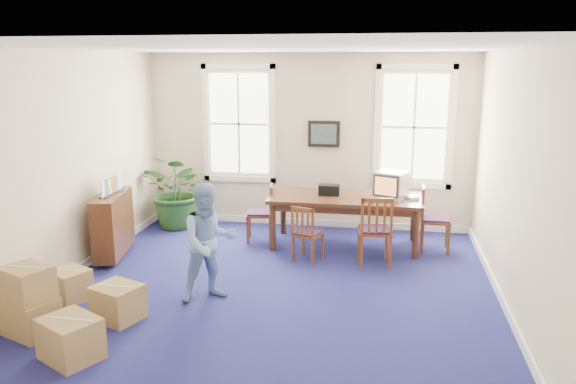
% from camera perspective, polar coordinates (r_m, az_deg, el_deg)
% --- Properties ---
extents(floor, '(6.50, 6.50, 0.00)m').
position_cam_1_polar(floor, '(7.70, -1.54, -10.08)').
color(floor, navy).
rests_on(floor, ground).
extents(ceiling, '(6.50, 6.50, 0.00)m').
position_cam_1_polar(ceiling, '(7.08, -1.70, 14.47)').
color(ceiling, white).
rests_on(ceiling, ground).
extents(wall_back, '(6.50, 0.00, 6.50)m').
position_cam_1_polar(wall_back, '(10.38, 2.03, 5.16)').
color(wall_back, beige).
rests_on(wall_back, ground).
extents(wall_front, '(6.50, 0.00, 6.50)m').
position_cam_1_polar(wall_front, '(4.20, -10.70, -6.99)').
color(wall_front, beige).
rests_on(wall_front, ground).
extents(wall_left, '(0.00, 6.50, 6.50)m').
position_cam_1_polar(wall_left, '(8.36, -22.22, 2.27)').
color(wall_left, beige).
rests_on(wall_left, ground).
extents(wall_right, '(0.00, 6.50, 6.50)m').
position_cam_1_polar(wall_right, '(7.25, 22.30, 0.73)').
color(wall_right, beige).
rests_on(wall_right, ground).
extents(baseboard_back, '(6.00, 0.04, 0.12)m').
position_cam_1_polar(baseboard_back, '(10.67, 1.94, -3.07)').
color(baseboard_back, white).
rests_on(baseboard_back, ground).
extents(baseboard_left, '(0.04, 6.50, 0.12)m').
position_cam_1_polar(baseboard_left, '(8.74, -21.18, -7.70)').
color(baseboard_left, white).
rests_on(baseboard_left, ground).
extents(baseboard_right, '(0.04, 6.50, 0.12)m').
position_cam_1_polar(baseboard_right, '(7.69, 21.08, -10.54)').
color(baseboard_right, white).
rests_on(baseboard_right, ground).
extents(window_left, '(1.40, 0.12, 2.20)m').
position_cam_1_polar(window_left, '(10.59, -5.00, 6.91)').
color(window_left, white).
rests_on(window_left, ground).
extents(window_right, '(1.40, 0.12, 2.20)m').
position_cam_1_polar(window_right, '(10.23, 12.69, 6.43)').
color(window_right, white).
rests_on(window_right, ground).
extents(wall_picture, '(0.58, 0.06, 0.48)m').
position_cam_1_polar(wall_picture, '(10.28, 3.66, 5.91)').
color(wall_picture, black).
rests_on(wall_picture, ground).
extents(conference_table, '(2.50, 1.14, 0.85)m').
position_cam_1_polar(conference_table, '(9.48, 5.82, -2.93)').
color(conference_table, '#4A2816').
rests_on(conference_table, ground).
extents(crt_tv, '(0.64, 0.66, 0.43)m').
position_cam_1_polar(crt_tv, '(9.36, 10.45, 0.76)').
color(crt_tv, '#B7B7BC').
rests_on(crt_tv, conference_table).
extents(game_console, '(0.23, 0.25, 0.05)m').
position_cam_1_polar(game_console, '(9.35, 12.48, -0.54)').
color(game_console, white).
rests_on(game_console, conference_table).
extents(equipment_bag, '(0.35, 0.24, 0.17)m').
position_cam_1_polar(equipment_bag, '(9.43, 4.21, 0.23)').
color(equipment_bag, black).
rests_on(equipment_bag, conference_table).
extents(chair_near_left, '(0.51, 0.51, 0.89)m').
position_cam_1_polar(chair_near_left, '(8.71, 2.04, -4.16)').
color(chair_near_left, brown).
rests_on(chair_near_left, ground).
extents(chair_near_right, '(0.55, 0.55, 1.10)m').
position_cam_1_polar(chair_near_right, '(8.61, 8.80, -3.81)').
color(chair_near_right, brown).
rests_on(chair_near_right, ground).
extents(chair_end_left, '(0.51, 0.51, 0.99)m').
position_cam_1_polar(chair_end_left, '(9.67, -2.91, -2.13)').
color(chair_end_left, brown).
rests_on(chair_end_left, ground).
extents(chair_end_right, '(0.49, 0.49, 1.06)m').
position_cam_1_polar(chair_end_right, '(9.46, 14.78, -2.66)').
color(chair_end_right, brown).
rests_on(chair_end_right, ground).
extents(man, '(0.95, 0.91, 1.55)m').
position_cam_1_polar(man, '(7.29, -8.03, -5.08)').
color(man, '#769BCB').
rests_on(man, ground).
extents(credenza, '(0.58, 1.26, 0.95)m').
position_cam_1_polar(credenza, '(9.26, -17.32, -3.53)').
color(credenza, '#4A2816').
rests_on(credenza, ground).
extents(brochure_rack, '(0.38, 0.65, 0.29)m').
position_cam_1_polar(brochure_rack, '(9.10, -17.49, 0.23)').
color(brochure_rack, '#99999E').
rests_on(brochure_rack, credenza).
extents(potted_plant, '(1.59, 1.51, 1.39)m').
position_cam_1_polar(potted_plant, '(10.57, -11.08, 0.08)').
color(potted_plant, '#214B1B').
rests_on(potted_plant, ground).
extents(cardboard_boxes, '(1.93, 1.93, 0.85)m').
position_cam_1_polar(cardboard_boxes, '(7.02, -22.88, -9.76)').
color(cardboard_boxes, '#A6854F').
rests_on(cardboard_boxes, ground).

